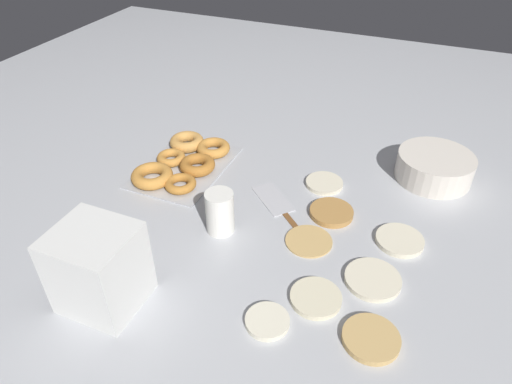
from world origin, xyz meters
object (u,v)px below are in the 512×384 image
object	(u,v)px
batter_bowl	(434,167)
pancake_7	(371,339)
paper_cup	(220,212)
pancake_5	(267,321)
donut_tray	(183,162)
pancake_1	(400,240)
pancake_0	(331,212)
pancake_2	(316,298)
pancake_3	(308,241)
pancake_6	(373,279)
spatula	(279,206)
container_stack	(99,268)
pancake_4	(324,183)

from	to	relation	value
batter_bowl	pancake_7	bearing A→B (deg)	-4.85
batter_bowl	paper_cup	world-z (taller)	paper_cup
pancake_5	donut_tray	bearing A→B (deg)	-134.35
pancake_1	pancake_0	bearing A→B (deg)	-101.87
pancake_1	batter_bowl	size ratio (longest dim) A/B	0.54
pancake_1	pancake_2	distance (m)	0.27
pancake_7	batter_bowl	distance (m)	0.58
pancake_3	pancake_6	distance (m)	0.17
pancake_1	pancake_7	distance (m)	0.29
pancake_1	pancake_7	world-z (taller)	same
pancake_6	pancake_7	world-z (taller)	same
paper_cup	pancake_0	bearing A→B (deg)	124.15
spatula	container_stack	bearing A→B (deg)	104.77
container_stack	spatula	world-z (taller)	container_stack
pancake_0	pancake_4	distance (m)	0.12
pancake_3	pancake_6	size ratio (longest dim) A/B	0.93
pancake_6	donut_tray	distance (m)	0.62
pancake_3	paper_cup	xyz separation A→B (m)	(0.04, -0.20, 0.05)
pancake_7	batter_bowl	world-z (taller)	batter_bowl
pancake_4	spatula	size ratio (longest dim) A/B	0.40
pancake_2	pancake_5	bearing A→B (deg)	-37.42
pancake_0	batter_bowl	xyz separation A→B (m)	(-0.26, 0.21, 0.03)
pancake_4	paper_cup	xyz separation A→B (m)	(0.27, -0.17, 0.05)
pancake_7	container_stack	size ratio (longest dim) A/B	0.62
paper_cup	pancake_7	bearing A→B (deg)	66.39
pancake_3	spatula	world-z (taller)	pancake_3
pancake_5	pancake_4	bearing A→B (deg)	-177.08
pancake_2	container_stack	distance (m)	0.42
pancake_3	container_stack	xyz separation A→B (m)	(0.31, -0.32, 0.08)
pancake_5	pancake_1	bearing A→B (deg)	148.86
donut_tray	pancake_0	bearing A→B (deg)	84.16
pancake_2	paper_cup	distance (m)	0.29
pancake_1	pancake_3	xyz separation A→B (m)	(0.08, -0.19, -0.00)
pancake_4	container_stack	distance (m)	0.62
donut_tray	paper_cup	xyz separation A→B (m)	(0.20, 0.21, 0.04)
pancake_0	pancake_2	world-z (taller)	pancake_0
pancake_3	donut_tray	distance (m)	0.45
pancake_0	pancake_5	size ratio (longest dim) A/B	1.26
pancake_7	pancake_5	bearing A→B (deg)	-78.91
pancake_7	pancake_1	bearing A→B (deg)	178.44
paper_cup	spatula	distance (m)	0.17
spatula	pancake_1	bearing A→B (deg)	-140.93
container_stack	batter_bowl	bearing A→B (deg)	141.17
pancake_0	pancake_5	bearing A→B (deg)	-4.19
pancake_2	pancake_7	xyz separation A→B (m)	(0.05, 0.12, 0.00)
pancake_0	pancake_6	distance (m)	0.22
pancake_5	batter_bowl	distance (m)	0.66
pancake_0	pancake_6	xyz separation A→B (m)	(0.18, 0.14, -0.00)
pancake_2	spatula	bearing A→B (deg)	-145.58
pancake_3	pancake_1	bearing A→B (deg)	113.15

